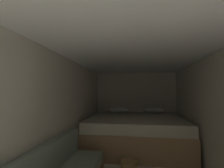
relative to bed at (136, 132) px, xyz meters
The scene contains 6 objects.
wall_back 1.25m from the bed, 90.00° to the left, with size 2.59×0.05×2.05m, color beige.
wall_left 2.23m from the bed, 126.44° to the right, with size 0.05×5.55×2.05m, color beige.
wall_right 2.23m from the bed, 53.56° to the right, with size 0.05×5.55×2.05m, color beige.
ceiling_slab 2.41m from the bed, 90.00° to the right, with size 2.59×5.55×0.05m, color white.
bed is the anchor object (origin of this frame).
wicker_basket 1.44m from the bed, 94.95° to the right, with size 0.29×0.29×0.25m.
Camera 1 is at (-0.00, -0.34, 1.43)m, focal length 26.79 mm.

